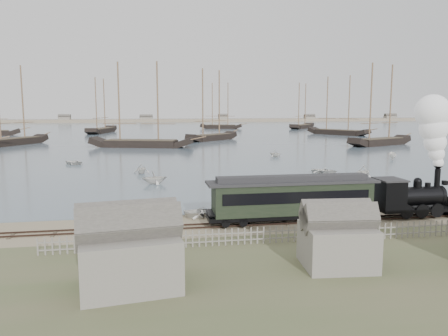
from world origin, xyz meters
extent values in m
plane|color=gray|center=(0.00, 0.00, 0.00)|extent=(600.00, 600.00, 0.00)
cube|color=#4B5A6B|center=(0.00, 170.00, 0.03)|extent=(600.00, 336.00, 0.06)
cube|color=#33231C|center=(0.00, -2.50, 0.10)|extent=(120.00, 0.08, 0.12)
cube|color=#33231C|center=(0.00, -1.50, 0.10)|extent=(120.00, 0.08, 0.12)
cube|color=#3E3427|center=(0.00, -2.00, 0.03)|extent=(120.00, 1.80, 0.06)
cube|color=gray|center=(0.00, 250.00, 0.00)|extent=(500.00, 20.00, 1.80)
cube|color=black|center=(13.98, -2.00, 0.76)|extent=(7.36, 2.17, 0.27)
cylinder|color=black|center=(13.55, -2.00, 1.84)|extent=(4.55, 1.62, 1.62)
cube|color=black|center=(11.17, -2.00, 2.05)|extent=(1.95, 2.38, 2.49)
cube|color=#2B2B2D|center=(11.17, -2.00, 3.35)|extent=(2.17, 2.60, 0.13)
cylinder|color=black|center=(15.60, -2.00, 3.30)|extent=(0.48, 0.48, 1.73)
sphere|color=black|center=(13.76, -2.00, 3.10)|extent=(0.69, 0.69, 0.69)
cube|color=black|center=(16.36, -2.00, 2.92)|extent=(0.38, 0.38, 0.38)
cube|color=black|center=(2.58, -2.00, 0.71)|extent=(14.02, 2.30, 0.35)
cube|color=black|center=(2.58, -2.00, 2.11)|extent=(13.02, 2.50, 2.50)
cube|color=black|center=(2.58, -3.27, 2.36)|extent=(12.02, 0.06, 0.90)
cube|color=black|center=(2.58, -0.73, 2.36)|extent=(12.02, 0.06, 0.90)
cube|color=#2B2B2D|center=(2.58, -2.00, 3.41)|extent=(14.02, 2.70, 0.18)
cube|color=#2B2B2D|center=(2.58, -2.00, 3.71)|extent=(12.52, 1.20, 0.45)
imported|color=silver|center=(-4.15, 1.30, 0.38)|extent=(2.74, 3.77, 0.77)
imported|color=silver|center=(-8.26, 18.10, 0.86)|extent=(3.04, 3.39, 1.60)
imported|color=silver|center=(3.82, 10.85, 0.74)|extent=(3.59, 3.15, 1.35)
imported|color=silver|center=(15.75, 22.71, 0.44)|extent=(4.32, 4.48, 0.76)
imported|color=silver|center=(19.04, 17.73, 0.93)|extent=(4.29, 4.37, 1.75)
imported|color=silver|center=(34.65, 36.75, 0.67)|extent=(3.35, 2.48, 1.22)
imported|color=silver|center=(-21.32, 39.28, 0.42)|extent=(4.15, 4.29, 0.72)
imported|color=silver|center=(14.73, 43.86, 0.77)|extent=(3.51, 3.39, 1.41)
imported|color=silver|center=(-9.96, 27.03, 0.76)|extent=(3.22, 2.97, 1.41)
camera|label=1|loc=(-8.87, -35.42, 9.41)|focal=35.00mm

